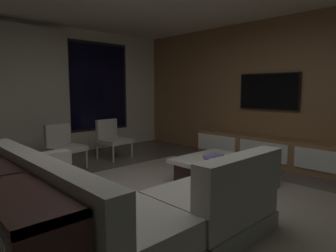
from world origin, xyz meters
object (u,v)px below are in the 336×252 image
at_px(accent_chair_by_curtain, 63,144).
at_px(mounted_tv, 268,91).
at_px(book_stack_on_coffee_table, 213,157).
at_px(accent_chair_near_window, 112,137).
at_px(coffee_table, 221,171).
at_px(console_table_behind_couch, 2,218).
at_px(sectional_couch, 113,206).
at_px(media_console, 271,152).

distance_m(accent_chair_by_curtain, mounted_tv, 3.89).
height_order(book_stack_on_coffee_table, accent_chair_near_window, accent_chair_near_window).
xyz_separation_m(coffee_table, accent_chair_by_curtain, (-1.34, 2.43, 0.25)).
xyz_separation_m(accent_chair_near_window, mounted_tv, (2.00, -2.30, 0.92)).
height_order(coffee_table, accent_chair_near_window, accent_chair_near_window).
bearing_deg(console_table_behind_couch, book_stack_on_coffee_table, 4.42).
xyz_separation_m(book_stack_on_coffee_table, console_table_behind_couch, (-2.90, -0.22, 0.02)).
bearing_deg(coffee_table, console_table_behind_couch, -177.58).
height_order(sectional_couch, accent_chair_by_curtain, sectional_couch).
relative_size(media_console, console_table_behind_couch, 1.48).
bearing_deg(accent_chair_near_window, media_console, -53.94).
xyz_separation_m(book_stack_on_coffee_table, accent_chair_near_window, (-0.23, 2.41, 0.04)).
height_order(accent_chair_near_window, console_table_behind_couch, accent_chair_near_window).
distance_m(sectional_couch, mounted_tv, 3.94).
bearing_deg(mounted_tv, accent_chair_near_window, 131.01).
bearing_deg(media_console, mounted_tv, 47.60).
bearing_deg(coffee_table, accent_chair_by_curtain, 118.84).
height_order(book_stack_on_coffee_table, media_console, media_console).
relative_size(coffee_table, book_stack_on_coffee_table, 3.92).
bearing_deg(console_table_behind_couch, coffee_table, 2.42).
xyz_separation_m(book_stack_on_coffee_table, accent_chair_by_curtain, (-1.28, 2.34, 0.04)).
relative_size(book_stack_on_coffee_table, console_table_behind_couch, 0.14).
bearing_deg(accent_chair_by_curtain, book_stack_on_coffee_table, -61.34).
relative_size(accent_chair_by_curtain, media_console, 0.25).
height_order(coffee_table, console_table_behind_couch, console_table_behind_couch).
bearing_deg(book_stack_on_coffee_table, coffee_table, -57.10).
height_order(accent_chair_near_window, accent_chair_by_curtain, same).
relative_size(accent_chair_near_window, accent_chair_by_curtain, 1.00).
bearing_deg(accent_chair_near_window, console_table_behind_couch, -135.44).
bearing_deg(accent_chair_by_curtain, mounted_tv, -36.15).
bearing_deg(sectional_couch, mounted_tv, 7.03).
bearing_deg(coffee_table, media_console, 0.34).
distance_m(accent_chair_by_curtain, media_console, 3.76).
distance_m(sectional_couch, book_stack_on_coffee_table, 2.02).
height_order(accent_chair_near_window, media_console, accent_chair_near_window).
bearing_deg(mounted_tv, book_stack_on_coffee_table, -176.49).
distance_m(sectional_couch, media_console, 3.59).
bearing_deg(media_console, sectional_couch, -175.76).
distance_m(sectional_couch, coffee_table, 2.07).
relative_size(coffee_table, mounted_tv, 0.98).
relative_size(accent_chair_near_window, media_console, 0.25).
relative_size(accent_chair_by_curtain, console_table_behind_couch, 0.37).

